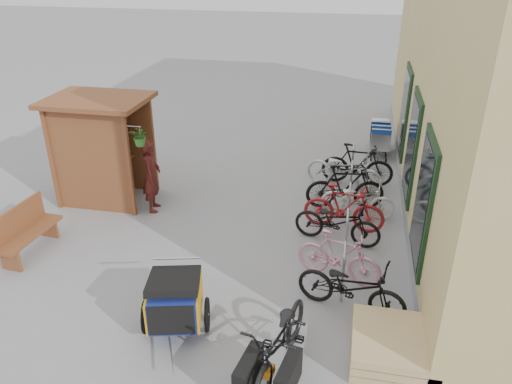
% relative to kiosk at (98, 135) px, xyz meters
% --- Properties ---
extents(ground, '(80.00, 80.00, 0.00)m').
position_rel_kiosk_xyz_m(ground, '(3.28, -2.47, -1.55)').
color(ground, gray).
extents(kiosk, '(2.49, 1.65, 2.40)m').
position_rel_kiosk_xyz_m(kiosk, '(0.00, 0.00, 0.00)').
color(kiosk, brown).
rests_on(kiosk, ground).
extents(bike_rack, '(0.05, 5.35, 0.86)m').
position_rel_kiosk_xyz_m(bike_rack, '(5.58, -0.07, -1.04)').
color(bike_rack, '#A5A8AD').
rests_on(bike_rack, ground).
extents(pallet_stack, '(1.00, 1.20, 0.40)m').
position_rel_kiosk_xyz_m(pallet_stack, '(6.28, -3.87, -1.34)').
color(pallet_stack, tan).
rests_on(pallet_stack, ground).
extents(bench, '(0.56, 1.53, 0.95)m').
position_rel_kiosk_xyz_m(bench, '(-0.40, -2.44, -1.07)').
color(bench, brown).
rests_on(bench, ground).
extents(shopping_carts, '(0.54, 1.49, 0.97)m').
position_rel_kiosk_xyz_m(shopping_carts, '(6.28, 4.21, -0.99)').
color(shopping_carts, silver).
rests_on(shopping_carts, ground).
extents(child_trailer, '(1.10, 1.73, 1.00)m').
position_rel_kiosk_xyz_m(child_trailer, '(3.14, -3.90, -1.00)').
color(child_trailer, navy).
rests_on(child_trailer, ground).
extents(cargo_bike, '(1.05, 2.12, 1.07)m').
position_rel_kiosk_xyz_m(cargo_bike, '(4.84, -4.49, -1.02)').
color(cargo_bike, black).
rests_on(cargo_bike, ground).
extents(person_kiosk, '(0.52, 0.68, 1.65)m').
position_rel_kiosk_xyz_m(person_kiosk, '(1.31, -0.29, -0.73)').
color(person_kiosk, maroon).
rests_on(person_kiosk, ground).
extents(bike_0, '(1.88, 1.07, 0.94)m').
position_rel_kiosk_xyz_m(bike_0, '(5.72, -2.94, -1.08)').
color(bike_0, black).
rests_on(bike_0, ground).
extents(bike_1, '(1.60, 0.87, 0.93)m').
position_rel_kiosk_xyz_m(bike_1, '(5.48, -2.10, -1.09)').
color(bike_1, pink).
rests_on(bike_1, ground).
extents(bike_2, '(1.80, 0.90, 0.90)m').
position_rel_kiosk_xyz_m(bike_2, '(5.39, -0.85, -1.10)').
color(bike_2, black).
rests_on(bike_2, ground).
extents(bike_3, '(1.71, 0.65, 1.00)m').
position_rel_kiosk_xyz_m(bike_3, '(5.49, -0.32, -1.05)').
color(bike_3, maroon).
rests_on(bike_3, ground).
extents(bike_4, '(1.62, 0.66, 0.84)m').
position_rel_kiosk_xyz_m(bike_4, '(5.76, 0.31, -1.13)').
color(bike_4, silver).
rests_on(bike_4, ground).
extents(bike_5, '(1.79, 0.77, 1.04)m').
position_rel_kiosk_xyz_m(bike_5, '(5.47, 0.62, -1.03)').
color(bike_5, black).
rests_on(bike_5, ground).
extents(bike_6, '(1.99, 1.15, 0.99)m').
position_rel_kiosk_xyz_m(bike_6, '(5.40, 1.64, -1.06)').
color(bike_6, '#A7A9AC').
rests_on(bike_6, ground).
extents(bike_7, '(1.76, 0.58, 1.05)m').
position_rel_kiosk_xyz_m(bike_7, '(5.70, 1.98, -1.03)').
color(bike_7, black).
rests_on(bike_7, ground).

